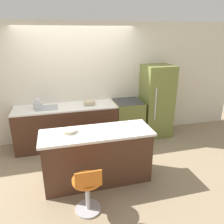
% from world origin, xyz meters
% --- Properties ---
extents(ground_plane, '(14.00, 14.00, 0.00)m').
position_xyz_m(ground_plane, '(0.00, 0.00, 0.00)').
color(ground_plane, '#998466').
extents(wall_back, '(8.00, 0.06, 2.60)m').
position_xyz_m(wall_back, '(0.00, 0.70, 1.30)').
color(wall_back, silver).
rests_on(wall_back, ground_plane).
extents(back_counter, '(2.14, 0.65, 0.90)m').
position_xyz_m(back_counter, '(-0.32, 0.35, 0.45)').
color(back_counter, '#4C2D1E').
rests_on(back_counter, ground_plane).
extents(kitchen_island, '(1.78, 0.63, 0.89)m').
position_xyz_m(kitchen_island, '(0.08, -1.04, 0.45)').
color(kitchen_island, '#4C2D1E').
rests_on(kitchen_island, ground_plane).
extents(oven_range, '(0.63, 0.66, 0.90)m').
position_xyz_m(oven_range, '(1.07, 0.34, 0.45)').
color(oven_range, olive).
rests_on(oven_range, ground_plane).
extents(refrigerator, '(0.65, 0.65, 1.68)m').
position_xyz_m(refrigerator, '(1.78, 0.36, 0.84)').
color(refrigerator, olive).
rests_on(refrigerator, ground_plane).
extents(stool_chair, '(0.40, 0.40, 0.75)m').
position_xyz_m(stool_chair, '(-0.19, -1.71, 0.37)').
color(stool_chair, '#B7B7BC').
rests_on(stool_chair, ground_plane).
extents(kettle, '(0.19, 0.19, 0.21)m').
position_xyz_m(kettle, '(-0.87, 0.35, 0.99)').
color(kettle, silver).
rests_on(kettle, back_counter).
extents(mixing_bowl, '(0.25, 0.25, 0.07)m').
position_xyz_m(mixing_bowl, '(0.19, 0.35, 0.94)').
color(mixing_bowl, '#C1B28E').
rests_on(mixing_bowl, back_counter).
extents(fruit_bowl, '(0.23, 0.23, 0.05)m').
position_xyz_m(fruit_bowl, '(-0.34, -0.96, 0.92)').
color(fruit_bowl, beige).
rests_on(fruit_bowl, kitchen_island).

